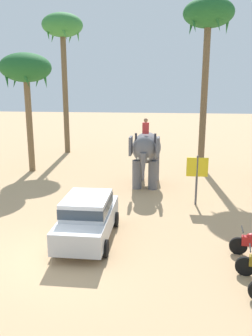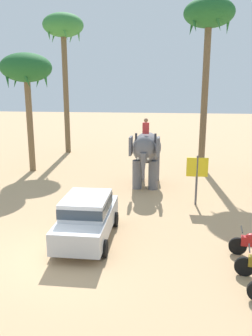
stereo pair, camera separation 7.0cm
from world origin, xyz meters
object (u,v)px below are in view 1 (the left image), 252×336
at_px(elephant_with_mahout, 146,151).
at_px(palm_tree_left_of_road, 26,71).
at_px(signboard_yellow, 197,170).
at_px(palm_tree_behind_elephant, 208,21).
at_px(car_sedan_foreground, 88,216).
at_px(palm_tree_near_hut, 63,32).

relative_size(elephant_with_mahout, palm_tree_left_of_road, 0.51).
bearing_deg(signboard_yellow, palm_tree_behind_elephant, 83.03).
height_order(palm_tree_left_of_road, signboard_yellow, palm_tree_left_of_road).
bearing_deg(signboard_yellow, palm_tree_left_of_road, 152.13).
distance_m(car_sedan_foreground, elephant_with_mahout, 7.58).
relative_size(palm_tree_near_hut, palm_tree_left_of_road, 1.46).
bearing_deg(palm_tree_near_hut, palm_tree_left_of_road, -94.71).
relative_size(elephant_with_mahout, palm_tree_near_hut, 0.35).
bearing_deg(car_sedan_foreground, elephant_with_mahout, 76.92).
xyz_separation_m(car_sedan_foreground, palm_tree_left_of_road, (-6.05, 9.82, 5.52)).
xyz_separation_m(palm_tree_behind_elephant, palm_tree_near_hut, (-10.73, 4.25, 0.14)).
distance_m(palm_tree_behind_elephant, palm_tree_left_of_road, 11.90).
relative_size(palm_tree_behind_elephant, palm_tree_near_hut, 0.99).
xyz_separation_m(elephant_with_mahout, palm_tree_left_of_road, (-7.75, 2.51, 4.46)).
bearing_deg(elephant_with_mahout, palm_tree_behind_elephant, 53.59).
xyz_separation_m(car_sedan_foreground, signboard_yellow, (4.27, 4.36, 0.76)).
bearing_deg(elephant_with_mahout, signboard_yellow, -48.93).
height_order(car_sedan_foreground, palm_tree_behind_elephant, palm_tree_behind_elephant).
distance_m(palm_tree_near_hut, signboard_yellow, 17.40).
bearing_deg(car_sedan_foreground, palm_tree_behind_elephant, 66.64).
bearing_deg(palm_tree_left_of_road, elephant_with_mahout, -17.92).
relative_size(elephant_with_mahout, signboard_yellow, 1.62).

